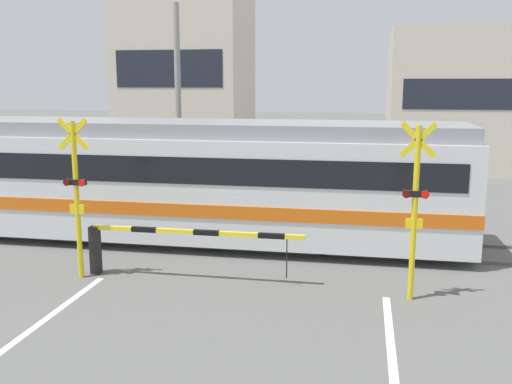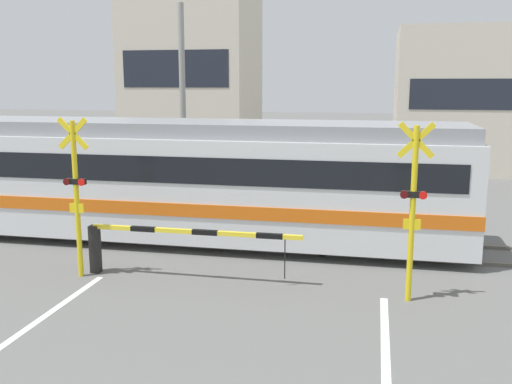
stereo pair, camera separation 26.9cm
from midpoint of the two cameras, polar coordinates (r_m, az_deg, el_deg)
name	(u,v)px [view 2 (the right image)]	position (r m, az deg, el deg)	size (l,w,h in m)	color
rail_track_near	(260,250)	(14.25, 0.94, -5.82)	(50.00, 0.10, 0.08)	#5B564C
rail_track_far	(270,235)	(15.61, 1.95, -4.34)	(50.00, 0.10, 0.08)	#5B564C
commuter_train	(112,174)	(15.87, -13.71, 1.72)	(18.67, 2.88, 3.16)	silver
crossing_barrier_near	(152,240)	(12.43, -9.71, -4.73)	(4.69, 0.20, 1.10)	black
crossing_barrier_far	(346,192)	(17.76, 9.44, -0.02)	(4.69, 0.20, 1.10)	black
crossing_signal_left	(76,190)	(12.57, -16.96, 0.17)	(0.68, 0.15, 3.44)	yellow
crossing_signal_right	(413,204)	(11.07, 16.09, -1.18)	(0.68, 0.15, 3.44)	yellow
pedestrian	(335,173)	(21.10, 8.28, 1.88)	(0.38, 0.22, 1.55)	#33384C
building_left_of_street	(193,79)	(30.43, -6.03, 11.22)	(6.25, 5.52, 8.72)	beige
building_right_of_street	(463,100)	(29.29, 20.25, 8.60)	(6.29, 5.52, 6.64)	beige
utility_pole_streetside	(183,102)	(21.07, -6.97, 8.94)	(0.22, 0.22, 6.91)	gray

